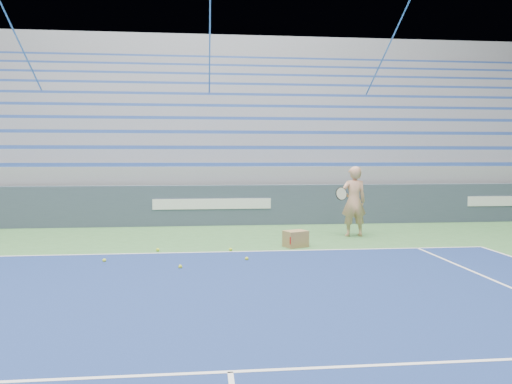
# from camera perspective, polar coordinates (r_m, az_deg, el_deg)

# --- Properties ---
(sponsor_barrier) EXTENTS (30.00, 0.32, 1.10)m
(sponsor_barrier) POSITION_cam_1_polar(r_m,az_deg,el_deg) (13.73, -5.02, -1.51)
(sponsor_barrier) COLOR #384455
(sponsor_barrier) RESTS_ON ground
(bleachers) EXTENTS (31.00, 9.15, 7.30)m
(bleachers) POSITION_cam_1_polar(r_m,az_deg,el_deg) (19.39, -5.34, 5.44)
(bleachers) COLOR gray
(bleachers) RESTS_ON ground
(tennis_player) EXTENTS (0.91, 0.82, 1.65)m
(tennis_player) POSITION_cam_1_polar(r_m,az_deg,el_deg) (11.95, 11.09, -1.06)
(tennis_player) COLOR tan
(tennis_player) RESTS_ON ground
(ball_box) EXTENTS (0.55, 0.50, 0.34)m
(ball_box) POSITION_cam_1_polar(r_m,az_deg,el_deg) (10.45, 4.55, -5.35)
(ball_box) COLOR olive
(ball_box) RESTS_ON ground
(tennis_ball_0) EXTENTS (0.07, 0.07, 0.07)m
(tennis_ball_0) POSITION_cam_1_polar(r_m,az_deg,el_deg) (10.13, -11.16, -6.49)
(tennis_ball_0) COLOR #CCE02D
(tennis_ball_0) RESTS_ON ground
(tennis_ball_1) EXTENTS (0.07, 0.07, 0.07)m
(tennis_ball_1) POSITION_cam_1_polar(r_m,az_deg,el_deg) (9.97, -2.92, -6.59)
(tennis_ball_1) COLOR #CCE02D
(tennis_ball_1) RESTS_ON ground
(tennis_ball_2) EXTENTS (0.07, 0.07, 0.07)m
(tennis_ball_2) POSITION_cam_1_polar(r_m,az_deg,el_deg) (8.53, -8.66, -8.44)
(tennis_ball_2) COLOR #CCE02D
(tennis_ball_2) RESTS_ON ground
(tennis_ball_3) EXTENTS (0.07, 0.07, 0.07)m
(tennis_ball_3) POSITION_cam_1_polar(r_m,az_deg,el_deg) (9.08, -1.06, -7.64)
(tennis_ball_3) COLOR #CCE02D
(tennis_ball_3) RESTS_ON ground
(tennis_ball_4) EXTENTS (0.07, 0.07, 0.07)m
(tennis_ball_4) POSITION_cam_1_polar(r_m,az_deg,el_deg) (9.33, -16.96, -7.49)
(tennis_ball_4) COLOR #CCE02D
(tennis_ball_4) RESTS_ON ground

